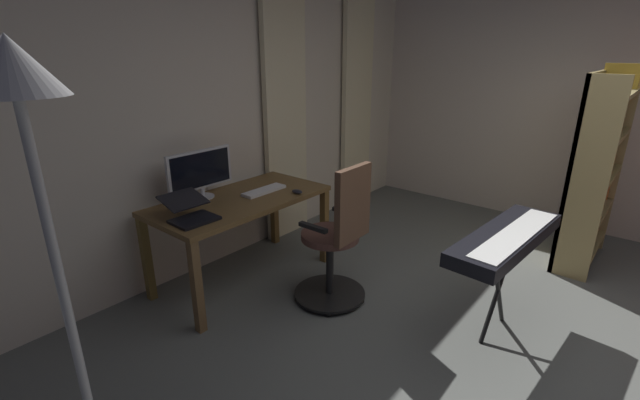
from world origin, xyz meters
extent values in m
plane|color=#5F625D|center=(0.00, 0.00, 0.00)|extent=(7.18, 7.18, 0.00)
cube|color=beige|center=(0.00, -2.76, 1.30)|extent=(5.39, 0.10, 2.60)
cube|color=beige|center=(-2.70, 0.00, 1.30)|extent=(0.10, 5.52, 2.60)
cube|color=beige|center=(-1.77, -2.65, 1.21)|extent=(0.52, 0.06, 2.42)
cube|color=beige|center=(-0.55, -2.65, 1.21)|extent=(0.54, 0.06, 2.42)
cube|color=brown|center=(0.41, -2.25, 0.71)|extent=(1.44, 0.72, 0.04)
cube|color=brown|center=(-0.28, -1.93, 0.35)|extent=(0.06, 0.06, 0.69)
cube|color=brown|center=(1.09, -1.93, 0.35)|extent=(0.06, 0.06, 0.69)
cube|color=brown|center=(-0.28, -2.57, 0.35)|extent=(0.06, 0.06, 0.69)
cube|color=brown|center=(1.09, -2.57, 0.35)|extent=(0.06, 0.06, 0.69)
cylinder|color=black|center=(0.18, -1.50, 0.04)|extent=(0.56, 0.56, 0.02)
sphere|color=black|center=(-0.08, -1.50, 0.03)|extent=(0.05, 0.05, 0.05)
sphere|color=black|center=(0.11, -1.75, 0.03)|extent=(0.05, 0.05, 0.05)
sphere|color=black|center=(0.39, -1.65, 0.03)|extent=(0.05, 0.05, 0.05)
sphere|color=black|center=(0.39, -1.34, 0.03)|extent=(0.05, 0.05, 0.05)
sphere|color=black|center=(0.10, -1.26, 0.03)|extent=(0.05, 0.05, 0.05)
cylinder|color=black|center=(0.18, -1.50, 0.28)|extent=(0.06, 0.06, 0.47)
cylinder|color=#54332B|center=(0.18, -1.50, 0.54)|extent=(0.45, 0.45, 0.05)
cube|color=brown|center=(0.18, -1.30, 0.83)|extent=(0.37, 0.06, 0.55)
cube|color=black|center=(0.38, -1.50, 0.67)|extent=(0.04, 0.24, 0.03)
cube|color=black|center=(-0.02, -1.50, 0.67)|extent=(0.04, 0.24, 0.03)
cylinder|color=silver|center=(0.59, -2.49, 0.74)|extent=(0.18, 0.18, 0.01)
cylinder|color=silver|center=(0.59, -2.49, 0.78)|extent=(0.04, 0.04, 0.07)
cube|color=silver|center=(0.59, -2.50, 0.96)|extent=(0.58, 0.03, 0.31)
cube|color=black|center=(0.59, -2.48, 0.96)|extent=(0.54, 0.01, 0.27)
cube|color=white|center=(0.18, -2.21, 0.74)|extent=(0.40, 0.12, 0.02)
cube|color=black|center=(0.93, -2.11, 0.74)|extent=(0.30, 0.24, 0.02)
cube|color=black|center=(0.93, -2.23, 0.86)|extent=(0.29, 0.23, 0.07)
ellipsoid|color=#232328|center=(0.03, -1.97, 0.75)|extent=(0.06, 0.10, 0.04)
cube|color=tan|center=(-2.23, -0.12, 0.85)|extent=(0.04, 0.30, 1.69)
cube|color=tan|center=(-1.39, -0.12, 0.85)|extent=(0.04, 0.30, 1.69)
cube|color=#A28C52|center=(-1.81, -0.26, 0.85)|extent=(0.88, 0.04, 1.69)
cube|color=tan|center=(-1.81, -0.12, 0.17)|extent=(0.80, 0.30, 0.04)
cube|color=tan|center=(-1.81, -0.12, 0.51)|extent=(0.80, 0.30, 0.04)
cube|color=tan|center=(-1.81, -0.12, 0.85)|extent=(0.80, 0.30, 0.04)
cube|color=tan|center=(-1.81, -0.12, 1.18)|extent=(0.80, 0.30, 0.04)
cube|color=tan|center=(-1.81, -0.12, 1.52)|extent=(0.80, 0.30, 0.04)
cube|color=teal|center=(-1.60, -0.12, 0.28)|extent=(0.06, 0.23, 0.18)
cube|color=#884E9F|center=(-2.08, -0.12, 0.60)|extent=(0.06, 0.18, 0.15)
cube|color=orange|center=(-1.83, -0.12, 0.98)|extent=(0.07, 0.21, 0.24)
cube|color=#4A9E51|center=(-1.55, -0.12, 1.30)|extent=(0.05, 0.19, 0.20)
cube|color=gold|center=(-2.12, -0.12, 1.64)|extent=(0.04, 0.27, 0.21)
cube|color=#884F9B|center=(-2.00, -0.12, 0.30)|extent=(0.04, 0.20, 0.23)
cube|color=orange|center=(-2.16, -0.12, 0.63)|extent=(0.04, 0.20, 0.20)
cube|color=#348F5B|center=(-1.52, -0.12, 0.96)|extent=(0.05, 0.22, 0.18)
cube|color=yellow|center=(-1.52, -0.12, 1.29)|extent=(0.05, 0.19, 0.18)
cylinder|color=black|center=(-0.21, -0.36, 0.33)|extent=(0.38, 0.06, 0.67)
cylinder|color=black|center=(-0.21, -0.36, 0.33)|extent=(0.38, 0.06, 0.67)
cube|color=black|center=(-0.21, -0.36, 0.71)|extent=(1.15, 0.40, 0.09)
cube|color=white|center=(-0.21, -0.30, 0.76)|extent=(1.05, 0.25, 0.01)
cylinder|color=#A5A5A8|center=(2.12, -1.02, 0.87)|extent=(0.03, 0.03, 1.75)
cone|color=white|center=(2.12, -1.02, 1.83)|extent=(0.26, 0.26, 0.16)
camera|label=1|loc=(2.50, 0.33, 1.87)|focal=24.04mm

